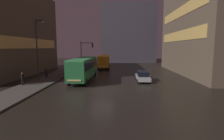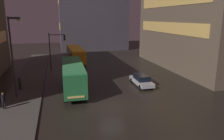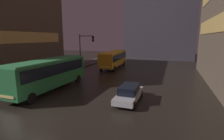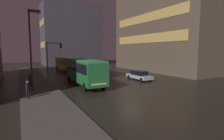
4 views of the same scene
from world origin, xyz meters
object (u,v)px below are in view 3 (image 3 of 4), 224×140
pedestrian_near (16,74)px  traffic_light_main (85,46)px  bus_near (49,72)px  bus_far (114,58)px  car_taxi (129,93)px

pedestrian_near → traffic_light_main: size_ratio=0.27×
bus_near → bus_far: 16.31m
bus_near → pedestrian_near: bearing=-11.6°
bus_near → bus_far: (1.72, 16.22, -0.17)m
car_taxi → pedestrian_near: bearing=-6.5°
pedestrian_near → bus_near: bearing=106.8°
pedestrian_near → traffic_light_main: 11.59m
bus_far → pedestrian_near: size_ratio=6.27×
bus_far → pedestrian_near: (-8.10, -14.77, -0.76)m
car_taxi → pedestrian_near: 15.34m
bus_near → car_taxi: (8.84, -0.35, -1.32)m
bus_far → traffic_light_main: (-3.71, -4.48, 2.26)m
bus_near → traffic_light_main: 12.09m
bus_near → bus_far: size_ratio=1.00×
bus_far → car_taxi: (7.12, -16.57, -1.15)m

